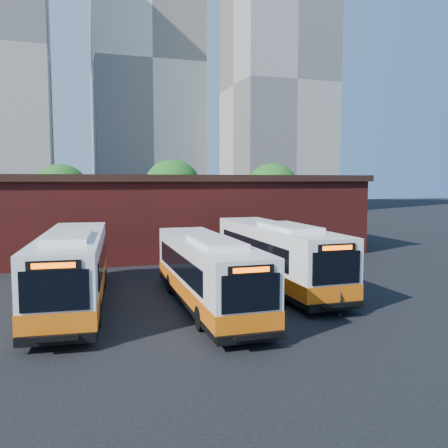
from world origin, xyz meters
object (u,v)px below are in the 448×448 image
object	(u,v)px
bus_west	(73,271)
bus_mideast	(277,257)
transit_worker	(340,297)
bus_midwest	(207,275)

from	to	relation	value
bus_west	bus_mideast	xyz separation A→B (m)	(11.00, 0.82, -0.00)
transit_worker	bus_midwest	bearing A→B (deg)	83.52
bus_midwest	bus_west	bearing A→B (deg)	160.91
bus_mideast	bus_west	bearing A→B (deg)	-175.30
bus_mideast	transit_worker	bearing A→B (deg)	-86.99
bus_mideast	transit_worker	world-z (taller)	bus_mideast
bus_midwest	bus_mideast	size ratio (longest dim) A/B	0.94
bus_mideast	transit_worker	xyz separation A→B (m)	(0.28, -6.23, -0.82)
bus_west	bus_mideast	size ratio (longest dim) A/B	1.01
bus_mideast	transit_worker	distance (m)	6.29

